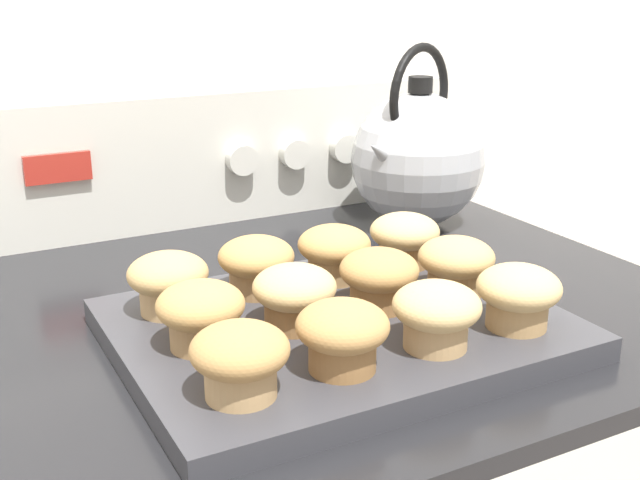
{
  "coord_description": "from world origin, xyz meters",
  "views": [
    {
      "loc": [
        -0.33,
        -0.34,
        1.22
      ],
      "look_at": [
        -0.02,
        0.24,
        1.0
      ],
      "focal_mm": 45.0,
      "sensor_mm": 36.0,
      "label": 1
    }
  ],
  "objects_px": {
    "muffin_pan": "(338,329)",
    "muffin_r1_c1": "(295,294)",
    "muffin_r1_c2": "(379,276)",
    "muffin_r0_c1": "(342,333)",
    "muffin_r2_c2": "(334,251)",
    "muffin_r2_c0": "(168,280)",
    "muffin_r2_c3": "(405,237)",
    "muffin_r1_c0": "(201,312)",
    "muffin_r2_c1": "(256,263)",
    "muffin_r1_c3": "(456,263)",
    "muffin_r0_c2": "(436,313)",
    "tea_kettle": "(417,157)",
    "muffin_r0_c3": "(518,294)",
    "muffin_r0_c0": "(240,358)"
  },
  "relations": [
    {
      "from": "muffin_r2_c0",
      "to": "muffin_r2_c1",
      "type": "relative_size",
      "value": 1.0
    },
    {
      "from": "muffin_r2_c1",
      "to": "muffin_r0_c0",
      "type": "bearing_deg",
      "value": -117.0
    },
    {
      "from": "muffin_r2_c1",
      "to": "tea_kettle",
      "type": "height_order",
      "value": "tea_kettle"
    },
    {
      "from": "muffin_r0_c0",
      "to": "muffin_r2_c1",
      "type": "xyz_separation_m",
      "value": [
        0.09,
        0.17,
        0.0
      ]
    },
    {
      "from": "muffin_r0_c1",
      "to": "muffin_r0_c2",
      "type": "distance_m",
      "value": 0.09
    },
    {
      "from": "muffin_r1_c2",
      "to": "muffin_r2_c0",
      "type": "bearing_deg",
      "value": 154.96
    },
    {
      "from": "muffin_r0_c3",
      "to": "muffin_r1_c3",
      "type": "xyz_separation_m",
      "value": [
        -0.0,
        0.09,
        0.0
      ]
    },
    {
      "from": "muffin_r0_c1",
      "to": "muffin_r1_c1",
      "type": "relative_size",
      "value": 1.0
    },
    {
      "from": "muffin_r1_c2",
      "to": "muffin_r2_c1",
      "type": "xyz_separation_m",
      "value": [
        -0.08,
        0.08,
        0.0
      ]
    },
    {
      "from": "muffin_r2_c2",
      "to": "muffin_r2_c3",
      "type": "bearing_deg",
      "value": 1.65
    },
    {
      "from": "muffin_pan",
      "to": "muffin_r2_c1",
      "type": "distance_m",
      "value": 0.1
    },
    {
      "from": "muffin_r0_c0",
      "to": "muffin_r0_c1",
      "type": "relative_size",
      "value": 1.0
    },
    {
      "from": "muffin_r0_c2",
      "to": "muffin_r0_c3",
      "type": "distance_m",
      "value": 0.09
    },
    {
      "from": "muffin_pan",
      "to": "muffin_r2_c1",
      "type": "xyz_separation_m",
      "value": [
        -0.04,
        0.09,
        0.04
      ]
    },
    {
      "from": "muffin_r1_c0",
      "to": "muffin_r0_c0",
      "type": "bearing_deg",
      "value": -91.9
    },
    {
      "from": "muffin_r0_c0",
      "to": "tea_kettle",
      "type": "height_order",
      "value": "tea_kettle"
    },
    {
      "from": "muffin_pan",
      "to": "muffin_r1_c2",
      "type": "relative_size",
      "value": 5.27
    },
    {
      "from": "muffin_pan",
      "to": "muffin_r0_c1",
      "type": "height_order",
      "value": "muffin_r0_c1"
    },
    {
      "from": "muffin_r1_c3",
      "to": "muffin_r2_c0",
      "type": "xyz_separation_m",
      "value": [
        -0.25,
        0.08,
        0.0
      ]
    },
    {
      "from": "muffin_pan",
      "to": "muffin_r2_c2",
      "type": "distance_m",
      "value": 0.1
    },
    {
      "from": "muffin_r1_c0",
      "to": "muffin_r1_c1",
      "type": "xyz_separation_m",
      "value": [
        0.08,
        -0.0,
        0.0
      ]
    },
    {
      "from": "muffin_r1_c1",
      "to": "muffin_r2_c0",
      "type": "relative_size",
      "value": 1.0
    },
    {
      "from": "muffin_r0_c1",
      "to": "muffin_r2_c0",
      "type": "relative_size",
      "value": 1.0
    },
    {
      "from": "muffin_pan",
      "to": "muffin_r1_c0",
      "type": "bearing_deg",
      "value": 179.11
    },
    {
      "from": "muffin_r2_c0",
      "to": "muffin_r2_c3",
      "type": "relative_size",
      "value": 1.0
    },
    {
      "from": "muffin_r0_c1",
      "to": "tea_kettle",
      "type": "distance_m",
      "value": 0.46
    },
    {
      "from": "muffin_r0_c2",
      "to": "muffin_r1_c1",
      "type": "xyz_separation_m",
      "value": [
        -0.08,
        0.09,
        0.0
      ]
    },
    {
      "from": "muffin_r0_c2",
      "to": "muffin_r2_c3",
      "type": "distance_m",
      "value": 0.19
    },
    {
      "from": "muffin_r1_c1",
      "to": "muffin_r2_c2",
      "type": "relative_size",
      "value": 1.0
    },
    {
      "from": "muffin_r2_c1",
      "to": "tea_kettle",
      "type": "xyz_separation_m",
      "value": [
        0.3,
        0.17,
        0.04
      ]
    },
    {
      "from": "muffin_r0_c0",
      "to": "muffin_r0_c2",
      "type": "relative_size",
      "value": 1.0
    },
    {
      "from": "muffin_r2_c1",
      "to": "tea_kettle",
      "type": "distance_m",
      "value": 0.35
    },
    {
      "from": "muffin_r0_c1",
      "to": "muffin_r1_c3",
      "type": "relative_size",
      "value": 1.0
    },
    {
      "from": "muffin_r1_c1",
      "to": "muffin_r2_c1",
      "type": "distance_m",
      "value": 0.09
    },
    {
      "from": "muffin_r1_c3",
      "to": "muffin_r2_c0",
      "type": "relative_size",
      "value": 1.0
    },
    {
      "from": "muffin_r0_c1",
      "to": "muffin_r1_c0",
      "type": "distance_m",
      "value": 0.12
    },
    {
      "from": "muffin_r2_c2",
      "to": "muffin_r2_c1",
      "type": "bearing_deg",
      "value": 177.41
    },
    {
      "from": "muffin_r0_c1",
      "to": "muffin_r1_c0",
      "type": "relative_size",
      "value": 1.0
    },
    {
      "from": "muffin_r1_c3",
      "to": "muffin_r0_c2",
      "type": "bearing_deg",
      "value": -134.49
    },
    {
      "from": "tea_kettle",
      "to": "muffin_r0_c2",
      "type": "bearing_deg",
      "value": -122.09
    },
    {
      "from": "muffin_r1_c2",
      "to": "muffin_pan",
      "type": "bearing_deg",
      "value": -176.09
    },
    {
      "from": "muffin_pan",
      "to": "muffin_r2_c0",
      "type": "relative_size",
      "value": 5.27
    },
    {
      "from": "muffin_r0_c1",
      "to": "muffin_r2_c3",
      "type": "height_order",
      "value": "same"
    },
    {
      "from": "muffin_r0_c2",
      "to": "muffin_r2_c3",
      "type": "height_order",
      "value": "same"
    },
    {
      "from": "muffin_pan",
      "to": "muffin_r0_c1",
      "type": "bearing_deg",
      "value": -117.27
    },
    {
      "from": "muffin_r0_c2",
      "to": "muffin_r0_c3",
      "type": "relative_size",
      "value": 1.0
    },
    {
      "from": "muffin_r2_c1",
      "to": "muffin_r2_c3",
      "type": "xyz_separation_m",
      "value": [
        0.17,
        -0.0,
        0.0
      ]
    },
    {
      "from": "muffin_r0_c1",
      "to": "muffin_r2_c2",
      "type": "height_order",
      "value": "same"
    },
    {
      "from": "muffin_r1_c2",
      "to": "muffin_r2_c1",
      "type": "relative_size",
      "value": 1.0
    },
    {
      "from": "muffin_pan",
      "to": "muffin_r1_c1",
      "type": "bearing_deg",
      "value": 178.22
    }
  ]
}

